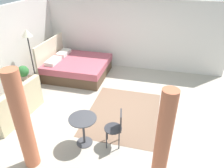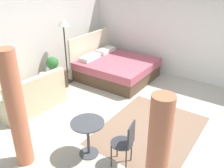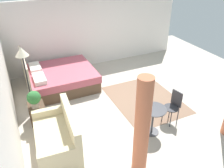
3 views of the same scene
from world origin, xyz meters
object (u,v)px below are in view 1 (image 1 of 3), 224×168
(bed, at_px, (76,67))
(couch, at_px, (12,106))
(cafe_chair_near_window, at_px, (117,126))
(balcony_table, at_px, (83,126))
(floor_lamp, at_px, (28,39))
(nightstand, at_px, (29,86))
(potted_plant, at_px, (23,72))

(bed, xyz_separation_m, couch, (-2.61, 0.66, -0.03))
(cafe_chair_near_window, bearing_deg, balcony_table, 101.51)
(floor_lamp, bearing_deg, nightstand, -173.21)
(couch, bearing_deg, floor_lamp, 11.53)
(potted_plant, bearing_deg, balcony_table, -121.55)
(nightstand, bearing_deg, floor_lamp, 6.79)
(couch, distance_m, nightstand, 1.16)
(floor_lamp, bearing_deg, potted_plant, -176.00)
(potted_plant, height_order, floor_lamp, floor_lamp)
(bed, xyz_separation_m, floor_lamp, (-1.02, 0.98, 1.24))
(nightstand, bearing_deg, couch, -166.58)
(potted_plant, distance_m, cafe_chair_near_window, 3.39)
(floor_lamp, bearing_deg, bed, -43.67)
(balcony_table, bearing_deg, floor_lamp, 50.25)
(bed, relative_size, balcony_table, 2.99)
(floor_lamp, xyz_separation_m, cafe_chair_near_window, (-1.90, -3.15, -1.04))
(bed, bearing_deg, nightstand, 148.06)
(potted_plant, bearing_deg, nightstand, -8.76)
(couch, height_order, cafe_chair_near_window, couch)
(bed, bearing_deg, floor_lamp, 136.33)
(couch, height_order, floor_lamp, floor_lamp)
(nightstand, xyz_separation_m, floor_lamp, (0.46, 0.05, 1.31))
(couch, relative_size, floor_lamp, 0.86)
(floor_lamp, bearing_deg, cafe_chair_near_window, -121.05)
(cafe_chair_near_window, bearing_deg, couch, 83.67)
(potted_plant, relative_size, balcony_table, 0.64)
(potted_plant, bearing_deg, floor_lamp, 4.00)
(bed, bearing_deg, cafe_chair_near_window, -143.39)
(potted_plant, bearing_deg, couch, -164.52)
(bed, relative_size, cafe_chair_near_window, 2.39)
(floor_lamp, bearing_deg, couch, -168.47)
(couch, relative_size, cafe_chair_near_window, 1.85)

